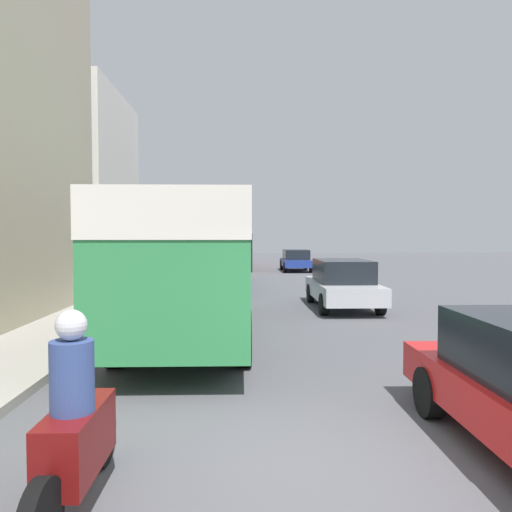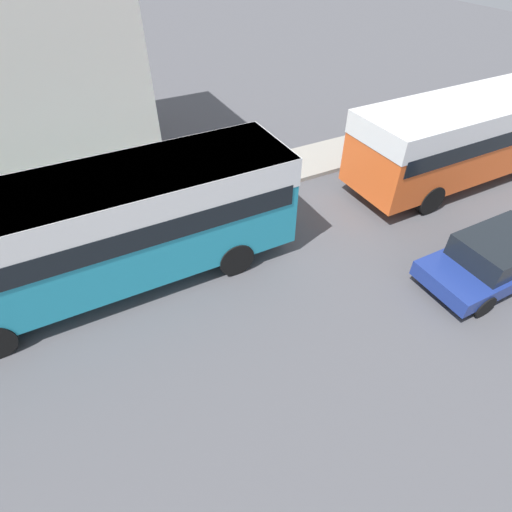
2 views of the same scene
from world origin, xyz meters
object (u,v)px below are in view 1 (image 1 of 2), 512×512
(car_distant, at_px, (343,283))
(pedestrian_near_curb, at_px, (190,252))
(motorcycle_behind_lead, at_px, (75,431))
(bus_following, at_px, (220,242))
(bus_lead, at_px, (195,251))
(bus_third_in_line, at_px, (232,241))
(car_far_curb, at_px, (296,260))

(car_distant, relative_size, pedestrian_near_curb, 2.42)
(motorcycle_behind_lead, bearing_deg, bus_following, 88.69)
(bus_lead, height_order, motorcycle_behind_lead, bus_lead)
(bus_third_in_line, bearing_deg, pedestrian_near_curb, 178.69)
(bus_third_in_line, xyz_separation_m, car_far_curb, (4.24, -3.82, -1.19))
(bus_lead, height_order, bus_following, bus_following)
(bus_lead, relative_size, bus_third_in_line, 1.00)
(motorcycle_behind_lead, bearing_deg, pedestrian_near_curb, 94.08)
(bus_third_in_line, relative_size, car_distant, 2.20)
(bus_following, xyz_separation_m, bus_third_in_line, (0.28, 12.83, -0.08))
(bus_third_in_line, distance_m, car_distant, 20.56)
(pedestrian_near_curb, bearing_deg, bus_third_in_line, -1.31)
(bus_lead, distance_m, car_distant, 5.99)
(bus_lead, relative_size, motorcycle_behind_lead, 4.37)
(bus_following, bearing_deg, car_distant, -60.09)
(motorcycle_behind_lead, bearing_deg, car_distant, 68.11)
(bus_third_in_line, bearing_deg, bus_lead, -90.94)
(bus_lead, distance_m, pedestrian_near_curb, 24.33)
(motorcycle_behind_lead, xyz_separation_m, car_far_curb, (4.95, 27.90, 0.05))
(bus_following, bearing_deg, car_far_curb, 63.38)
(bus_following, height_order, motorcycle_behind_lead, bus_following)
(bus_third_in_line, relative_size, pedestrian_near_curb, 5.32)
(motorcycle_behind_lead, bearing_deg, bus_third_in_line, 88.72)
(bus_third_in_line, height_order, car_far_curb, bus_third_in_line)
(bus_following, relative_size, car_distant, 2.16)
(bus_following, height_order, pedestrian_near_curb, bus_following)
(bus_lead, distance_m, car_far_curb, 20.85)
(bus_following, bearing_deg, bus_third_in_line, 88.75)
(car_distant, bearing_deg, car_far_curb, 88.94)
(bus_third_in_line, height_order, motorcycle_behind_lead, bus_third_in_line)
(pedestrian_near_curb, bearing_deg, motorcycle_behind_lead, -85.92)
(car_far_curb, bearing_deg, pedestrian_near_curb, 151.69)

